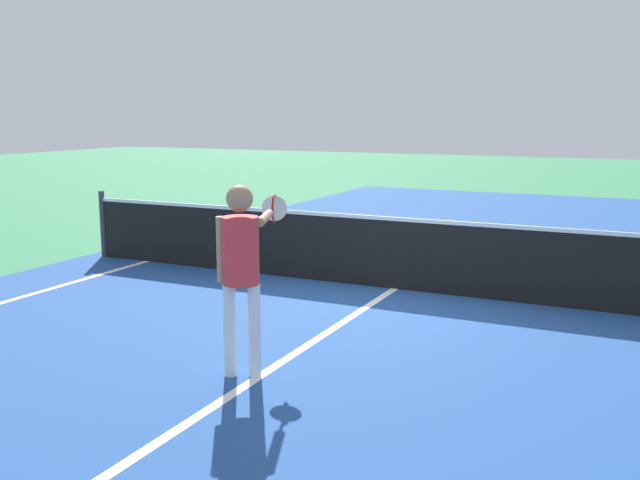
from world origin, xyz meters
TOP-DOWN VIEW (x-y plane):
  - ground_plane at (0.00, 0.00)m, footprint 60.00×60.00m
  - court_surface_inbounds at (0.00, 0.00)m, footprint 10.62×24.40m
  - line_center_service at (0.00, -3.20)m, footprint 0.10×6.40m
  - net at (0.00, 0.00)m, footprint 10.05×0.09m
  - player_near at (-0.15, -3.56)m, footprint 0.49×1.22m
  - tennis_ball_near_net at (-1.68, -0.72)m, footprint 0.07×0.07m

SIDE VIEW (x-z plane):
  - ground_plane at x=0.00m, z-range 0.00..0.00m
  - court_surface_inbounds at x=0.00m, z-range 0.00..0.00m
  - line_center_service at x=0.00m, z-range 0.00..0.01m
  - tennis_ball_near_net at x=-1.68m, z-range 0.00..0.07m
  - net at x=0.00m, z-range -0.04..1.03m
  - player_near at x=-0.15m, z-range 0.21..1.91m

